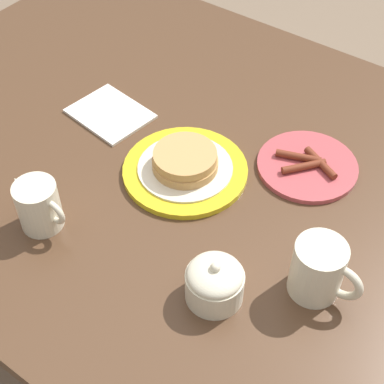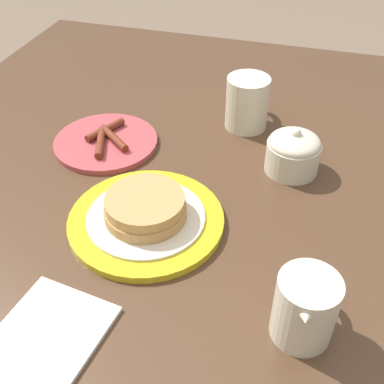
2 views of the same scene
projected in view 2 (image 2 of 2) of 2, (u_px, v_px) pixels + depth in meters
name	position (u px, v px, depth m)	size (l,w,h in m)	color
dining_table	(129.00, 265.00, 0.80)	(1.45, 0.99, 0.74)	#4C3321
pancake_plate	(145.00, 216.00, 0.71)	(0.23, 0.23, 0.05)	gold
side_plate_bacon	(106.00, 141.00, 0.88)	(0.19, 0.19, 0.02)	#B2474C
coffee_mug	(248.00, 102.00, 0.90)	(0.11, 0.08, 0.10)	beige
creamer_pitcher	(305.00, 307.00, 0.55)	(0.11, 0.07, 0.10)	beige
sugar_bowl	(293.00, 152.00, 0.80)	(0.09, 0.09, 0.08)	beige
napkin	(43.00, 341.00, 0.56)	(0.17, 0.14, 0.01)	silver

